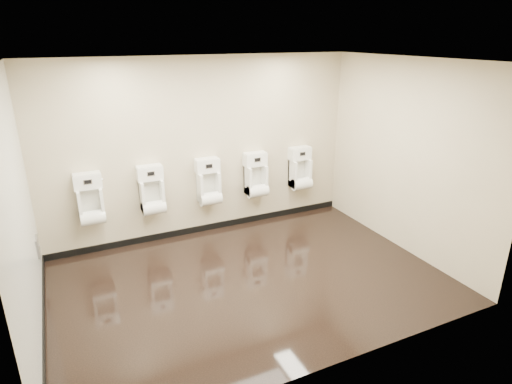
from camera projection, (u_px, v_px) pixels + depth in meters
ground at (250, 281)px, 5.68m from camera, size 5.00×3.50×0.00m
ceiling at (249, 61)px, 4.71m from camera, size 5.00×3.50×0.00m
back_wall at (204, 148)px, 6.68m from camera, size 5.00×0.02×2.80m
front_wall at (333, 240)px, 3.71m from camera, size 5.00×0.02×2.80m
left_wall at (18, 216)px, 4.19m from camera, size 0.02×3.50×2.80m
right_wall at (407, 157)px, 6.19m from camera, size 0.02×3.50×2.80m
tile_overlay_left at (19, 216)px, 4.20m from camera, size 0.01×3.50×2.80m
skirting_back at (207, 227)px, 7.14m from camera, size 5.00×0.02×0.10m
skirting_left at (44, 329)px, 4.67m from camera, size 0.02×3.50×0.10m
access_panel at (38, 246)px, 5.53m from camera, size 0.04×0.25×0.25m
urinal_0 at (91, 203)px, 6.07m from camera, size 0.39×0.29×0.72m
urinal_1 at (152, 194)px, 6.41m from camera, size 0.39×0.29×0.72m
urinal_2 at (209, 185)px, 6.77m from camera, size 0.39×0.29×0.72m
urinal_3 at (256, 178)px, 7.10m from camera, size 0.39×0.29×0.72m
urinal_4 at (300, 171)px, 7.45m from camera, size 0.39×0.29×0.72m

